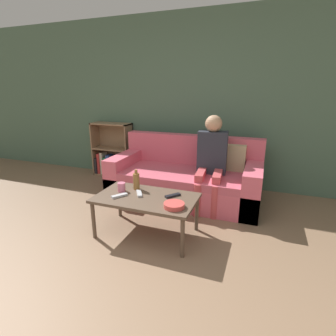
% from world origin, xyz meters
% --- Properties ---
extents(ground_plane, '(22.00, 22.00, 0.00)m').
position_xyz_m(ground_plane, '(0.00, 0.00, 0.00)').
color(ground_plane, '#84664C').
extents(wall_back, '(12.00, 0.06, 2.60)m').
position_xyz_m(wall_back, '(0.00, 2.95, 1.30)').
color(wall_back, '#4C6B56').
rests_on(wall_back, ground_plane).
extents(couch, '(2.05, 0.95, 0.85)m').
position_xyz_m(couch, '(0.09, 2.25, 0.28)').
color(couch, '#DB5B70').
rests_on(couch, ground_plane).
extents(bookshelf, '(0.70, 0.28, 0.94)m').
position_xyz_m(bookshelf, '(-1.45, 2.80, 0.35)').
color(bookshelf, '#8E7051').
rests_on(bookshelf, ground_plane).
extents(coffee_table, '(1.05, 0.61, 0.43)m').
position_xyz_m(coffee_table, '(-0.01, 1.15, 0.39)').
color(coffee_table, brown).
rests_on(coffee_table, ground_plane).
extents(person_adult, '(0.40, 0.67, 1.19)m').
position_xyz_m(person_adult, '(0.46, 2.17, 0.68)').
color(person_adult, '#C6474C').
rests_on(person_adult, ground_plane).
extents(cup_near, '(0.09, 0.09, 0.10)m').
position_xyz_m(cup_near, '(-0.33, 1.20, 0.48)').
color(cup_near, pink).
rests_on(cup_near, coffee_table).
extents(tv_remote_0, '(0.14, 0.16, 0.02)m').
position_xyz_m(tv_remote_0, '(0.25, 1.25, 0.44)').
color(tv_remote_0, black).
rests_on(tv_remote_0, coffee_table).
extents(tv_remote_1, '(0.13, 0.17, 0.02)m').
position_xyz_m(tv_remote_1, '(-0.11, 1.18, 0.44)').
color(tv_remote_1, '#B7B7BC').
rests_on(tv_remote_1, coffee_table).
extents(tv_remote_2, '(0.13, 0.17, 0.02)m').
position_xyz_m(tv_remote_2, '(-0.27, 1.06, 0.44)').
color(tv_remote_2, '#B7B7BC').
rests_on(tv_remote_2, coffee_table).
extents(snack_bowl, '(0.20, 0.20, 0.05)m').
position_xyz_m(snack_bowl, '(0.34, 1.01, 0.45)').
color(snack_bowl, '#DB4C47').
rests_on(snack_bowl, coffee_table).
extents(bottle, '(0.07, 0.07, 0.23)m').
position_xyz_m(bottle, '(-0.20, 1.31, 0.53)').
color(bottle, olive).
rests_on(bottle, coffee_table).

